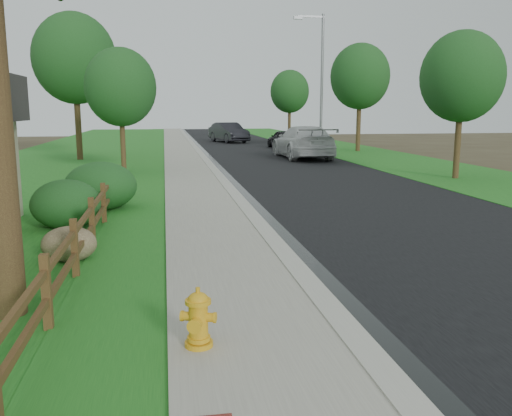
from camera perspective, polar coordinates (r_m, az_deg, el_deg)
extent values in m
cube|color=black|center=(40.22, -0.14, 6.07)|extent=(8.00, 90.00, 0.02)
cube|color=#9A968C|center=(39.75, -6.15, 6.04)|extent=(0.40, 90.00, 0.12)
cube|color=black|center=(39.77, -5.65, 5.99)|extent=(0.50, 90.00, 0.00)
cube|color=gray|center=(39.69, -8.04, 5.97)|extent=(2.20, 90.00, 0.10)
cube|color=#1C601B|center=(39.69, -10.79, 5.86)|extent=(1.60, 90.00, 0.06)
cube|color=#1C601B|center=(40.14, -18.26, 5.56)|extent=(9.00, 90.00, 0.04)
cube|color=#1C601B|center=(41.90, 9.27, 6.13)|extent=(6.00, 90.00, 0.04)
cube|color=#442E16|center=(7.94, -21.18, -8.39)|extent=(0.12, 0.12, 1.10)
cube|color=#442E16|center=(10.21, -18.53, -4.12)|extent=(0.12, 0.12, 1.10)
cube|color=#442E16|center=(12.52, -16.87, -1.41)|extent=(0.12, 0.12, 1.10)
cube|color=#442E16|center=(14.87, -15.74, 0.45)|extent=(0.12, 0.12, 1.10)
cube|color=#442E16|center=(17.22, -14.91, 1.80)|extent=(0.12, 0.12, 1.10)
cube|color=#442E16|center=(19.59, -14.29, 2.83)|extent=(0.12, 0.12, 1.10)
cube|color=#442E16|center=(6.88, -23.13, -12.34)|extent=(0.08, 2.35, 0.10)
cube|color=#442E16|center=(6.74, -23.37, -9.19)|extent=(0.08, 2.35, 0.10)
cube|color=#442E16|center=(9.09, -19.65, -6.60)|extent=(0.08, 2.35, 0.10)
cube|color=#442E16|center=(8.99, -19.80, -4.15)|extent=(0.08, 2.35, 0.10)
cube|color=#442E16|center=(11.38, -17.59, -3.12)|extent=(0.08, 2.35, 0.10)
cube|color=#442E16|center=(11.30, -17.70, -1.15)|extent=(0.08, 2.35, 0.10)
cube|color=#442E16|center=(13.71, -16.24, -0.81)|extent=(0.08, 2.35, 0.10)
cube|color=#442E16|center=(13.64, -16.32, 0.84)|extent=(0.08, 2.35, 0.10)
cube|color=#442E16|center=(16.06, -15.28, 0.82)|extent=(0.08, 2.35, 0.10)
cube|color=#442E16|center=(16.00, -15.35, 2.23)|extent=(0.08, 2.35, 0.10)
cube|color=#442E16|center=(18.42, -14.57, 2.04)|extent=(0.08, 2.35, 0.10)
cube|color=#442E16|center=(18.37, -14.62, 3.27)|extent=(0.08, 2.35, 0.10)
cylinder|color=orange|center=(6.99, -6.03, -14.00)|extent=(0.35, 0.35, 0.06)
cylinder|color=orange|center=(6.88, -6.08, -11.87)|extent=(0.24, 0.24, 0.54)
cylinder|color=orange|center=(6.96, -6.05, -13.46)|extent=(0.29, 0.29, 0.05)
cylinder|color=orange|center=(6.78, -6.12, -9.76)|extent=(0.32, 0.32, 0.05)
ellipsoid|color=orange|center=(6.77, -6.13, -9.60)|extent=(0.26, 0.26, 0.20)
cylinder|color=orange|center=(6.73, -6.15, -8.60)|extent=(0.06, 0.06, 0.07)
cylinder|color=orange|center=(6.72, -6.41, -12.12)|extent=(0.19, 0.17, 0.16)
cylinder|color=orange|center=(6.89, -7.54, -11.20)|extent=(0.17, 0.16, 0.12)
cylinder|color=orange|center=(6.81, -4.62, -11.42)|extent=(0.17, 0.16, 0.12)
imported|color=silver|center=(33.94, 4.96, 6.94)|extent=(2.82, 6.84, 1.98)
imported|color=black|center=(42.55, 2.92, 7.28)|extent=(2.07, 4.37, 1.44)
imported|color=black|center=(50.45, -2.90, 7.96)|extent=(3.44, 5.76, 1.79)
cylinder|color=gray|center=(39.44, 6.93, 12.81)|extent=(0.19, 0.19, 9.50)
cube|color=gray|center=(39.67, 5.84, 19.41)|extent=(1.90, 0.13, 0.13)
cube|color=gray|center=(39.42, 4.43, 19.34)|extent=(0.58, 0.23, 0.19)
ellipsoid|color=brown|center=(11.42, -19.08, -3.62)|extent=(1.17, 0.94, 0.72)
ellipsoid|color=#1C491A|center=(14.60, -19.38, 0.39)|extent=(2.16, 2.16, 1.26)
ellipsoid|color=#1C491A|center=(16.94, -16.04, 2.23)|extent=(2.47, 2.47, 1.46)
cylinder|color=#3B2618|center=(26.41, -13.86, 7.34)|extent=(0.24, 0.24, 3.52)
ellipsoid|color=#1C491A|center=(26.40, -14.08, 12.24)|extent=(3.29, 3.29, 3.62)
cylinder|color=#3B2618|center=(25.16, 20.50, 7.21)|extent=(0.26, 0.26, 3.83)
ellipsoid|color=#1C491A|center=(25.18, 20.86, 12.81)|extent=(3.50, 3.50, 3.85)
cylinder|color=#3B2618|center=(34.23, -18.25, 9.14)|extent=(0.36, 0.36, 5.19)
ellipsoid|color=#1C491A|center=(34.35, -18.58, 14.70)|extent=(4.79, 4.79, 5.27)
cylinder|color=#3B2618|center=(40.02, 10.76, 9.19)|extent=(0.32, 0.32, 4.64)
ellipsoid|color=#1C491A|center=(40.08, 10.90, 13.45)|extent=(4.20, 4.20, 4.62)
cylinder|color=#3B2618|center=(51.38, 3.53, 9.24)|extent=(0.28, 0.28, 4.06)
ellipsoid|color=#1C491A|center=(51.40, 3.57, 12.15)|extent=(3.59, 3.59, 3.94)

